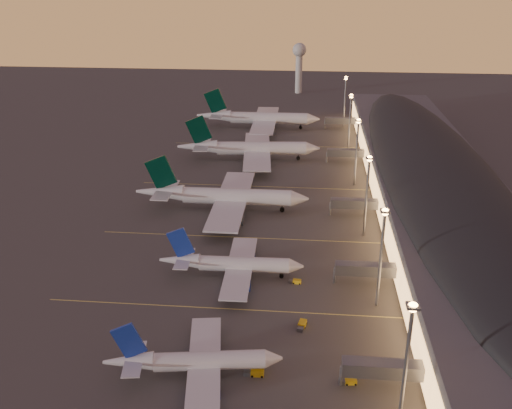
# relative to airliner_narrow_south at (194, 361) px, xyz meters

# --- Properties ---
(ground) EXTENTS (700.00, 700.00, 0.00)m
(ground) POSITION_rel_airliner_narrow_south_xyz_m (3.43, 29.83, -3.34)
(ground) COLOR #3D3A38
(airliner_narrow_south) EXTENTS (36.13, 32.57, 12.91)m
(airliner_narrow_south) POSITION_rel_airliner_narrow_south_xyz_m (0.00, 0.00, 0.00)
(airliner_narrow_south) COLOR silver
(airliner_narrow_south) RESTS_ON ground
(airliner_narrow_north) EXTENTS (38.65, 34.42, 13.84)m
(airliner_narrow_north) POSITION_rel_airliner_narrow_south_xyz_m (2.08, 40.91, 0.24)
(airliner_narrow_north) COLOR silver
(airliner_narrow_north) RESTS_ON ground
(airliner_wide_near) EXTENTS (59.22, 53.69, 19.02)m
(airliner_wide_near) POSITION_rel_airliner_narrow_south_xyz_m (-7.28, 86.08, 1.56)
(airliner_wide_near) COLOR silver
(airliner_wide_near) RESTS_ON ground
(airliner_wide_mid) EXTENTS (61.48, 56.23, 19.66)m
(airliner_wide_mid) POSITION_rel_airliner_narrow_south_xyz_m (-3.97, 142.22, 1.73)
(airliner_wide_mid) COLOR silver
(airliner_wide_mid) RESTS_ON ground
(airliner_wide_far) EXTENTS (63.61, 57.71, 20.41)m
(airliner_wide_far) POSITION_rel_airliner_narrow_south_xyz_m (-4.94, 195.80, 1.92)
(airliner_wide_far) COLOR silver
(airliner_wide_far) RESTS_ON ground
(terminal_building) EXTENTS (56.35, 255.00, 17.46)m
(terminal_building) POSITION_rel_airliner_narrow_south_xyz_m (65.27, 102.30, 5.44)
(terminal_building) COLOR #515157
(terminal_building) RESTS_ON ground
(light_masts) EXTENTS (2.20, 217.20, 25.90)m
(light_masts) POSITION_rel_airliner_narrow_south_xyz_m (39.43, 94.83, 14.22)
(light_masts) COLOR gray
(light_masts) RESTS_ON ground
(radar_tower) EXTENTS (9.00, 9.00, 32.50)m
(radar_tower) POSITION_rel_airliner_narrow_south_xyz_m (13.43, 289.83, 18.54)
(radar_tower) COLOR silver
(radar_tower) RESTS_ON ground
(lane_markings) EXTENTS (90.00, 180.36, 0.00)m
(lane_markings) POSITION_rel_airliner_narrow_south_xyz_m (3.43, 69.83, -3.33)
(lane_markings) COLOR #D8C659
(lane_markings) RESTS_ON ground
(baggage_tug_a) EXTENTS (4.10, 1.87, 1.22)m
(baggage_tug_a) POSITION_rel_airliner_narrow_south_xyz_m (12.18, 1.17, -2.78)
(baggage_tug_a) COLOR gold
(baggage_tug_a) RESTS_ON ground
(baggage_tug_b) EXTENTS (3.68, 1.83, 1.06)m
(baggage_tug_b) POSITION_rel_airliner_narrow_south_xyz_m (31.01, 0.43, -2.85)
(baggage_tug_b) COLOR gold
(baggage_tug_b) RESTS_ON ground
(baggage_tug_c) EXTENTS (3.37, 1.69, 0.96)m
(baggage_tug_c) POSITION_rel_airliner_narrow_south_xyz_m (19.26, 38.79, -2.90)
(baggage_tug_c) COLOR gold
(baggage_tug_c) RESTS_ON ground
(baggage_tug_d) EXTENTS (2.38, 4.19, 1.18)m
(baggage_tug_d) POSITION_rel_airliner_narrow_south_xyz_m (21.37, 18.84, -2.80)
(baggage_tug_d) COLOR gold
(baggage_tug_d) RESTS_ON ground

